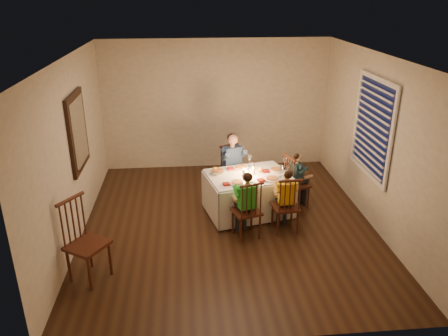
{
  "coord_description": "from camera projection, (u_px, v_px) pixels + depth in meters",
  "views": [
    {
      "loc": [
        -0.63,
        -6.05,
        3.45
      ],
      "look_at": [
        -0.06,
        0.15,
        0.9
      ],
      "focal_mm": 35.0,
      "sensor_mm": 36.0,
      "label": 1
    }
  ],
  "objects": [
    {
      "name": "window_blinds",
      "position": [
        372.0,
        128.0,
        6.65
      ],
      "size": [
        0.07,
        1.34,
        1.54
      ],
      "color": "#0C1233",
      "rests_on": "wall_right"
    },
    {
      "name": "squash",
      "position": [
        215.0,
        170.0,
        7.11
      ],
      "size": [
        0.09,
        0.09,
        0.09
      ],
      "primitive_type": "sphere",
      "color": "yellow",
      "rests_on": "dining_table"
    },
    {
      "name": "wall_mirror",
      "position": [
        78.0,
        132.0,
        6.45
      ],
      "size": [
        0.06,
        0.95,
        1.15
      ],
      "color": "black",
      "rests_on": "wall_left"
    },
    {
      "name": "serving_bowl",
      "position": [
        217.0,
        172.0,
        7.06
      ],
      "size": [
        0.24,
        0.24,
        0.06
      ],
      "primitive_type": "imported",
      "rotation": [
        0.0,
        0.0,
        -0.03
      ],
      "color": "white",
      "rests_on": "dining_table"
    },
    {
      "name": "chair_adult",
      "position": [
        232.0,
        196.0,
        7.87
      ],
      "size": [
        0.48,
        0.47,
        0.93
      ],
      "primitive_type": null,
      "rotation": [
        0.0,
        0.0,
        0.33
      ],
      "color": "#3A140F",
      "rests_on": "ground"
    },
    {
      "name": "dining_table",
      "position": [
        248.0,
        186.0,
        7.1
      ],
      "size": [
        1.5,
        1.22,
        0.66
      ],
      "rotation": [
        0.0,
        0.0,
        0.22
      ],
      "color": "white",
      "rests_on": "ground"
    },
    {
      "name": "chair_near_right",
      "position": [
        284.0,
        231.0,
        6.73
      ],
      "size": [
        0.41,
        0.39,
        0.93
      ],
      "primitive_type": null,
      "rotation": [
        0.0,
        0.0,
        3.22
      ],
      "color": "#3A140F",
      "rests_on": "ground"
    },
    {
      "name": "chair_near_left",
      "position": [
        246.0,
        236.0,
        6.59
      ],
      "size": [
        0.47,
        0.46,
        0.93
      ],
      "primitive_type": null,
      "rotation": [
        0.0,
        0.0,
        3.43
      ],
      "color": "#3A140F",
      "rests_on": "ground"
    },
    {
      "name": "chair_extra",
      "position": [
        92.0,
        278.0,
        5.63
      ],
      "size": [
        0.61,
        0.62,
        1.11
      ],
      "primitive_type": null,
      "rotation": [
        0.0,
        0.0,
        0.98
      ],
      "color": "#3A140F",
      "rests_on": "ground"
    },
    {
      "name": "wall_left",
      "position": [
        73.0,
        151.0,
        6.25
      ],
      "size": [
        0.02,
        5.0,
        2.6
      ],
      "primitive_type": "cube",
      "color": "beige",
      "rests_on": "ground"
    },
    {
      "name": "child_green",
      "position": [
        246.0,
        236.0,
        6.59
      ],
      "size": [
        0.41,
        0.39,
        1.04
      ],
      "primitive_type": null,
      "rotation": [
        0.0,
        0.0,
        3.43
      ],
      "color": "green",
      "rests_on": "ground"
    },
    {
      "name": "child_yellow",
      "position": [
        284.0,
        231.0,
        6.73
      ],
      "size": [
        0.34,
        0.32,
        1.01
      ],
      "primitive_type": null,
      "rotation": [
        0.0,
        0.0,
        3.22
      ],
      "color": "gold",
      "rests_on": "ground"
    },
    {
      "name": "candle_left",
      "position": [
        244.0,
        172.0,
        6.98
      ],
      "size": [
        0.06,
        0.06,
        0.1
      ],
      "primitive_type": "cylinder",
      "color": "white",
      "rests_on": "dining_table"
    },
    {
      "name": "setting_teal",
      "position": [
        276.0,
        170.0,
        7.18
      ],
      "size": [
        0.31,
        0.31,
        0.02
      ],
      "primitive_type": "cylinder",
      "rotation": [
        0.0,
        0.0,
        0.22
      ],
      "color": "white",
      "rests_on": "dining_table"
    },
    {
      "name": "setting_adult",
      "position": [
        241.0,
        168.0,
        7.28
      ],
      "size": [
        0.31,
        0.31,
        0.02
      ],
      "primitive_type": "cylinder",
      "rotation": [
        0.0,
        0.0,
        0.22
      ],
      "color": "white",
      "rests_on": "dining_table"
    },
    {
      "name": "orange_fruit",
      "position": [
        261.0,
        170.0,
        7.11
      ],
      "size": [
        0.08,
        0.08,
        0.08
      ],
      "primitive_type": "sphere",
      "color": "orange",
      "rests_on": "dining_table"
    },
    {
      "name": "wall_back",
      "position": [
        216.0,
        105.0,
        8.74
      ],
      "size": [
        4.5,
        0.02,
        2.6
      ],
      "primitive_type": "cube",
      "color": "beige",
      "rests_on": "ground"
    },
    {
      "name": "child_teal",
      "position": [
        295.0,
        206.0,
        7.5
      ],
      "size": [
        0.34,
        0.36,
        0.96
      ],
      "primitive_type": null,
      "rotation": [
        0.0,
        0.0,
        1.85
      ],
      "color": "#18313D",
      "rests_on": "ground"
    },
    {
      "name": "ceiling",
      "position": [
        229.0,
        57.0,
        5.95
      ],
      "size": [
        5.0,
        5.0,
        0.0
      ],
      "primitive_type": "plane",
      "color": "white",
      "rests_on": "wall_back"
    },
    {
      "name": "adult",
      "position": [
        232.0,
        196.0,
        7.87
      ],
      "size": [
        0.51,
        0.49,
        1.17
      ],
      "primitive_type": null,
      "rotation": [
        0.0,
        0.0,
        0.33
      ],
      "color": "navy",
      "rests_on": "ground"
    },
    {
      "name": "ground",
      "position": [
        228.0,
        224.0,
        6.93
      ],
      "size": [
        5.0,
        5.0,
        0.0
      ],
      "primitive_type": "plane",
      "color": "black",
      "rests_on": "ground"
    },
    {
      "name": "setting_yellow",
      "position": [
        272.0,
        179.0,
        6.84
      ],
      "size": [
        0.31,
        0.31,
        0.02
      ],
      "primitive_type": "cylinder",
      "rotation": [
        0.0,
        0.0,
        0.22
      ],
      "color": "white",
      "rests_on": "dining_table"
    },
    {
      "name": "chair_end",
      "position": [
        295.0,
        206.0,
        7.5
      ],
      "size": [
        0.46,
        0.47,
        0.93
      ],
      "primitive_type": null,
      "rotation": [
        0.0,
        0.0,
        1.85
      ],
      "color": "#3A140F",
      "rests_on": "ground"
    },
    {
      "name": "wall_right",
      "position": [
        376.0,
        142.0,
        6.63
      ],
      "size": [
        0.02,
        5.0,
        2.6
      ],
      "primitive_type": "cube",
      "color": "beige",
      "rests_on": "ground"
    },
    {
      "name": "candle_right",
      "position": [
        253.0,
        171.0,
        7.03
      ],
      "size": [
        0.06,
        0.06,
        0.1
      ],
      "primitive_type": "cylinder",
      "color": "white",
      "rests_on": "dining_table"
    },
    {
      "name": "setting_green",
      "position": [
        237.0,
        183.0,
        6.7
      ],
      "size": [
        0.31,
        0.31,
        0.02
      ],
      "primitive_type": "cylinder",
      "rotation": [
        0.0,
        0.0,
        0.22
      ],
      "color": "white",
      "rests_on": "dining_table"
    }
  ]
}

